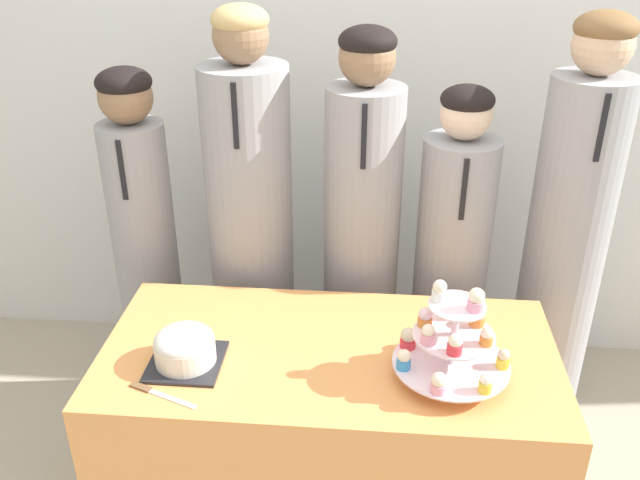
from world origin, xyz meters
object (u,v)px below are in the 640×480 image
object	(u,v)px
cupcake_stand	(451,339)
student_2	(361,249)
student_4	(564,251)
student_0	(146,252)
cake_knife	(152,392)
student_3	(450,275)
student_1	(251,241)
round_cake	(185,347)

from	to	relation	value
cupcake_stand	student_2	xyz separation A→B (m)	(-0.27, 0.67, -0.08)
student_4	student_0	bearing A→B (deg)	-180.00
cake_knife	cupcake_stand	distance (m)	0.85
student_2	student_3	xyz separation A→B (m)	(0.34, -0.00, -0.10)
cake_knife	student_2	xyz separation A→B (m)	(0.56, 0.82, 0.05)
student_0	student_3	world-z (taller)	student_0
student_1	student_4	xyz separation A→B (m)	(1.16, -0.00, 0.01)
student_0	student_3	bearing A→B (deg)	0.00
cake_knife	student_4	world-z (taller)	student_4
round_cake	student_2	xyz separation A→B (m)	(0.50, 0.68, -0.01)
student_0	student_4	size ratio (longest dim) A/B	0.87
round_cake	student_3	world-z (taller)	student_3
cupcake_stand	student_0	bearing A→B (deg)	148.91
student_4	student_3	bearing A→B (deg)	-180.00
cupcake_stand	student_4	xyz separation A→B (m)	(0.47, 0.67, -0.05)
cake_knife	student_2	bearing A→B (deg)	77.19
student_3	student_4	xyz separation A→B (m)	(0.41, 0.00, 0.12)
student_3	round_cake	bearing A→B (deg)	-140.94
cupcake_stand	student_2	bearing A→B (deg)	112.12
cake_knife	student_1	distance (m)	0.83
cake_knife	student_2	world-z (taller)	student_2
round_cake	cupcake_stand	world-z (taller)	cupcake_stand
cupcake_stand	student_4	distance (m)	0.82
round_cake	student_4	bearing A→B (deg)	28.66
cake_knife	student_3	world-z (taller)	student_3
student_3	student_1	bearing A→B (deg)	180.00
student_2	student_3	size ratio (longest dim) A/B	1.13
round_cake	cake_knife	size ratio (longest dim) A/B	1.01
student_1	student_3	size ratio (longest dim) A/B	1.18
student_3	student_4	distance (m)	0.42
round_cake	student_3	bearing A→B (deg)	39.06
student_2	student_1	bearing A→B (deg)	180.00
round_cake	student_1	distance (m)	0.68
round_cake	student_4	xyz separation A→B (m)	(1.24, 0.68, 0.02)
student_4	cupcake_stand	bearing A→B (deg)	-125.20
student_1	student_3	xyz separation A→B (m)	(0.76, -0.00, -0.11)
cupcake_stand	student_3	xyz separation A→B (m)	(0.07, 0.67, -0.18)
student_3	cake_knife	bearing A→B (deg)	-137.71
student_1	student_2	world-z (taller)	student_1
cake_knife	student_1	bearing A→B (deg)	101.91
student_4	student_2	bearing A→B (deg)	-180.00
cake_knife	student_2	distance (m)	0.99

